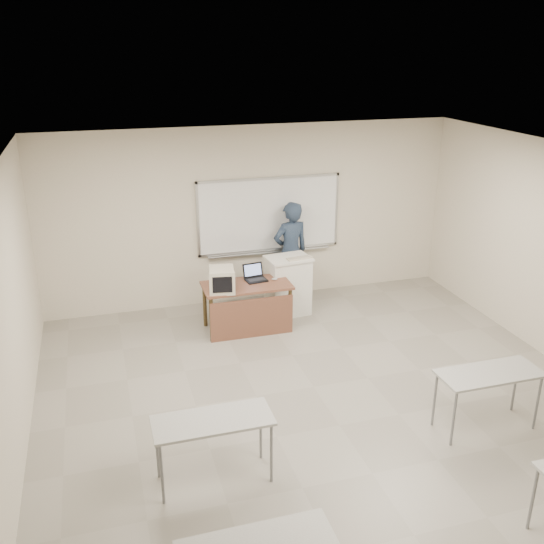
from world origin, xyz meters
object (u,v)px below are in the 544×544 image
object	(u,v)px
crt_monitor	(222,280)
laptop	(255,276)
keyboard	(300,258)
instructor_desk	(249,300)
podium	(288,285)
presenter	(291,252)
mouse	(275,279)
whiteboard	(269,216)

from	to	relation	value
crt_monitor	laptop	bearing A→B (deg)	35.21
crt_monitor	keyboard	world-z (taller)	crt_monitor
instructor_desk	laptop	bearing A→B (deg)	56.01
instructor_desk	podium	xyz separation A→B (m)	(0.79, 0.49, -0.04)
laptop	presenter	xyz separation A→B (m)	(0.83, 0.75, 0.07)
crt_monitor	laptop	size ratio (longest dim) A/B	1.31
instructor_desk	crt_monitor	xyz separation A→B (m)	(-0.41, -0.01, 0.39)
presenter	mouse	bearing A→B (deg)	47.83
crt_monitor	instructor_desk	bearing A→B (deg)	11.78
whiteboard	keyboard	size ratio (longest dim) A/B	5.95
mouse	presenter	size ratio (longest dim) A/B	0.05
instructor_desk	laptop	xyz separation A→B (m)	(0.18, 0.27, 0.28)
podium	keyboard	bearing A→B (deg)	-44.52
podium	crt_monitor	bearing A→B (deg)	-163.20
instructor_desk	laptop	world-z (taller)	laptop
whiteboard	crt_monitor	distance (m)	1.78
instructor_desk	whiteboard	bearing A→B (deg)	61.17
laptop	mouse	world-z (taller)	laptop
crt_monitor	presenter	size ratio (longest dim) A/B	0.24
crt_monitor	mouse	xyz separation A→B (m)	(0.87, 0.17, -0.15)
whiteboard	crt_monitor	size ratio (longest dim) A/B	5.81
whiteboard	mouse	size ratio (longest dim) A/B	26.28
keyboard	podium	bearing A→B (deg)	134.77
whiteboard	presenter	size ratio (longest dim) A/B	1.41
instructor_desk	mouse	size ratio (longest dim) A/B	14.32
whiteboard	instructor_desk	world-z (taller)	whiteboard
whiteboard	mouse	xyz separation A→B (m)	(-0.24, -1.10, -0.71)
podium	laptop	world-z (taller)	laptop
laptop	keyboard	distance (m)	0.79
crt_monitor	mouse	world-z (taller)	crt_monitor
keyboard	presenter	size ratio (longest dim) A/B	0.24
podium	keyboard	size ratio (longest dim) A/B	2.35
whiteboard	instructor_desk	distance (m)	1.72
podium	mouse	bearing A→B (deg)	-141.19
mouse	laptop	bearing A→B (deg)	153.12
crt_monitor	laptop	world-z (taller)	crt_monitor
keyboard	laptop	bearing A→B (deg)	-178.96
laptop	crt_monitor	bearing A→B (deg)	-161.73
instructor_desk	presenter	size ratio (longest dim) A/B	0.77
keyboard	presenter	xyz separation A→B (m)	(0.06, 0.65, -0.11)
keyboard	presenter	world-z (taller)	presenter
laptop	presenter	world-z (taller)	presenter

